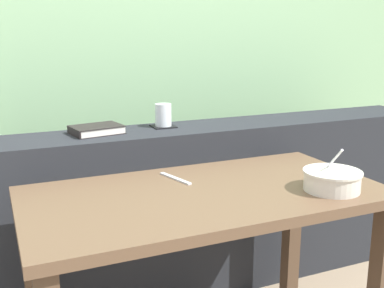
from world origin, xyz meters
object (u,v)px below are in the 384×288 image
juice_glass (163,116)px  fork_utensil (175,178)px  closed_book (96,130)px  coaster_square (163,126)px  soup_bowl (332,180)px  breakfast_table (205,222)px

juice_glass → fork_utensil: 0.48m
closed_book → juice_glass: bearing=3.7°
coaster_square → closed_book: size_ratio=0.44×
juice_glass → closed_book: bearing=-176.3°
closed_book → fork_utensil: bearing=-66.0°
closed_book → soup_bowl: bearing=-50.1°
coaster_square → soup_bowl: 0.83m
fork_utensil → breakfast_table: bearing=-89.7°
soup_bowl → closed_book: bearing=129.9°
coaster_square → fork_utensil: size_ratio=0.59×
breakfast_table → coaster_square: (0.07, 0.60, 0.21)m
coaster_square → closed_book: bearing=-176.3°
breakfast_table → juice_glass: (0.07, 0.60, 0.26)m
closed_book → soup_bowl: soup_bowl is taller
juice_glass → soup_bowl: juice_glass is taller
closed_book → fork_utensil: 0.48m
coaster_square → juice_glass: juice_glass is taller
breakfast_table → closed_book: closed_book is taller
breakfast_table → soup_bowl: soup_bowl is taller
coaster_square → closed_book: (-0.31, -0.02, 0.01)m
breakfast_table → soup_bowl: bearing=-22.8°
breakfast_table → juice_glass: size_ratio=12.03×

